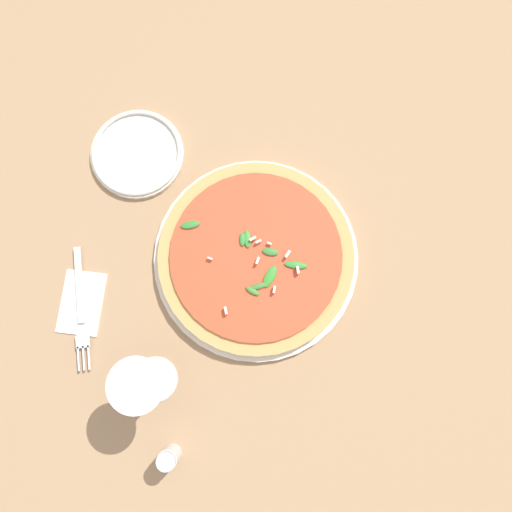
{
  "coord_description": "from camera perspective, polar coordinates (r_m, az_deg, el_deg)",
  "views": [
    {
      "loc": [
        0.12,
        -0.07,
        0.89
      ],
      "look_at": [
        -0.03,
        -0.04,
        0.03
      ],
      "focal_mm": 35.0,
      "sensor_mm": 36.0,
      "label": 1
    }
  ],
  "objects": [
    {
      "name": "fork",
      "position": [
        0.94,
        -19.4,
        -5.52
      ],
      "size": [
        0.22,
        0.04,
        0.0
      ],
      "rotation": [
        0.0,
        0.0,
        -0.09
      ],
      "color": "silver",
      "rests_on": "ground_plane"
    },
    {
      "name": "napkin",
      "position": [
        0.94,
        -19.33,
        -5.05
      ],
      "size": [
        0.13,
        0.11,
        0.01
      ],
      "rotation": [
        0.0,
        0.0,
        -0.33
      ],
      "color": "white",
      "rests_on": "ground_plane"
    },
    {
      "name": "side_plate_white",
      "position": [
        0.97,
        -13.43,
        11.32
      ],
      "size": [
        0.17,
        0.17,
        0.02
      ],
      "color": "silver",
      "rests_on": "ground_plane"
    },
    {
      "name": "pizza_arugula_main",
      "position": [
        0.89,
        0.0,
        -0.15
      ],
      "size": [
        0.37,
        0.37,
        0.05
      ],
      "color": "silver",
      "rests_on": "ground_plane"
    },
    {
      "name": "ground_plane",
      "position": [
        0.9,
        2.67,
        -1.8
      ],
      "size": [
        6.0,
        6.0,
        0.0
      ],
      "primitive_type": "plane",
      "color": "#9E7A56"
    },
    {
      "name": "shaker_pepper",
      "position": [
        0.88,
        -9.9,
        -21.74
      ],
      "size": [
        0.03,
        0.03,
        0.07
      ],
      "color": "silver",
      "rests_on": "ground_plane"
    },
    {
      "name": "wine_glass",
      "position": [
        0.8,
        -12.94,
        -14.02
      ],
      "size": [
        0.09,
        0.09,
        0.15
      ],
      "color": "white",
      "rests_on": "ground_plane"
    }
  ]
}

